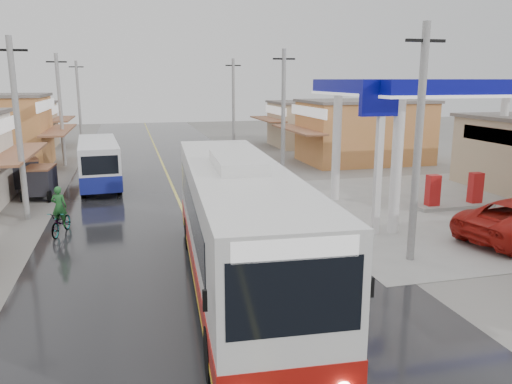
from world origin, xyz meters
TOP-DOWN VIEW (x-y plane):
  - ground at (0.00, 0.00)m, footprint 120.00×120.00m
  - road at (0.00, 15.00)m, footprint 12.00×90.00m
  - centre_line at (0.00, 15.00)m, footprint 0.15×90.00m
  - shopfronts_right at (15.00, 12.00)m, footprint 11.00×44.00m
  - utility_poles_left at (-7.00, 16.00)m, footprint 1.60×50.00m
  - utility_poles_right at (7.00, 15.00)m, footprint 1.60×36.00m
  - coach_bus at (0.61, -0.92)m, footprint 3.66×13.12m
  - second_bus at (-4.13, 15.78)m, footprint 2.72×8.15m
  - cyclist at (-5.20, 6.16)m, footprint 1.11×2.00m
  - tricycle_near at (-7.02, 13.14)m, footprint 1.66×2.37m
  - tricycle_far at (-8.24, 15.38)m, footprint 2.22×2.62m

SIDE VIEW (x-z plane):
  - ground at x=0.00m, z-range 0.00..0.00m
  - shopfronts_right at x=15.00m, z-range -2.40..2.40m
  - utility_poles_left at x=-7.00m, z-range -4.00..4.00m
  - utility_poles_right at x=7.00m, z-range -4.00..4.00m
  - road at x=0.00m, z-range 0.00..0.02m
  - centre_line at x=0.00m, z-range 0.02..0.03m
  - cyclist at x=-5.20m, z-range -0.35..1.70m
  - tricycle_near at x=-7.02m, z-range 0.12..1.85m
  - tricycle_far at x=-8.24m, z-range 0.14..2.03m
  - second_bus at x=-4.13m, z-range 0.11..2.76m
  - coach_bus at x=0.61m, z-range -0.07..3.98m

